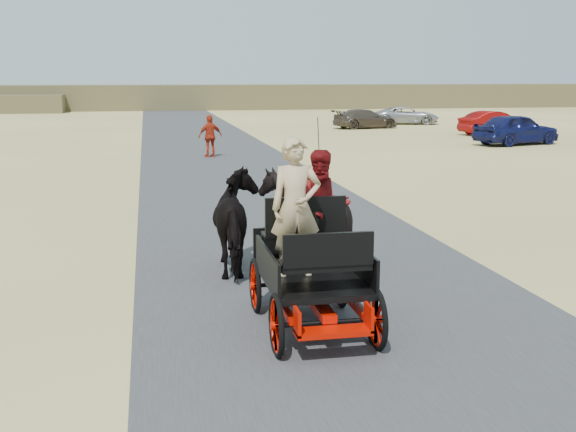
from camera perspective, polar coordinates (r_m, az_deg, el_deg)
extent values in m
plane|color=tan|center=(11.91, 2.59, -4.98)|extent=(140.00, 140.00, 0.00)
cube|color=#38383A|center=(11.91, 2.59, -4.96)|extent=(6.00, 140.00, 0.01)
cube|color=brown|center=(73.20, -9.04, 9.25)|extent=(140.00, 6.00, 2.40)
imported|color=black|center=(12.23, -3.79, -0.48)|extent=(0.91, 2.01, 1.70)
imported|color=black|center=(12.41, 1.25, -0.29)|extent=(1.37, 1.54, 1.70)
imported|color=tan|center=(9.28, 0.62, 0.71)|extent=(0.66, 0.43, 1.80)
imported|color=#660C0F|center=(9.93, 2.81, 0.73)|extent=(0.77, 0.60, 1.58)
imported|color=#A92913|center=(29.76, -6.16, 6.29)|extent=(1.09, 0.67, 1.73)
imported|color=navy|center=(36.76, 17.59, 6.56)|extent=(4.74, 2.98, 1.50)
imported|color=maroon|center=(42.67, 15.98, 7.08)|extent=(4.23, 2.14, 1.33)
imported|color=brown|center=(46.37, 6.13, 7.65)|extent=(4.40, 2.42, 1.21)
imported|color=#B2B2B7|center=(50.82, 9.38, 7.85)|extent=(4.68, 2.96, 1.20)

